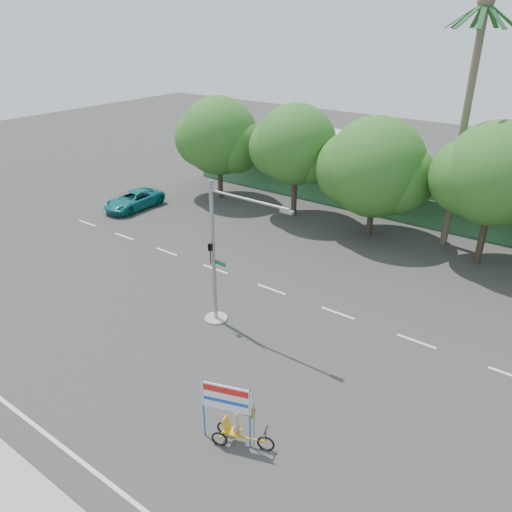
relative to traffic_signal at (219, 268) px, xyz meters
The scene contains 11 objects.
ground 5.40m from the traffic_signal, 61.13° to the right, with size 120.00×120.00×0.00m, color #33302D.
fence 17.76m from the traffic_signal, 82.85° to the left, with size 38.00×0.08×2.00m, color #336B3D.
building_left 23.38m from the traffic_signal, 109.52° to the left, with size 12.00×8.00×4.00m, color beige.
tree_far_left 18.45m from the traffic_signal, 130.22° to the left, with size 7.14×6.00×7.96m.
tree_left 14.99m from the traffic_signal, 109.08° to the left, with size 6.66×5.60×8.07m.
tree_center 14.15m from the traffic_signal, 85.33° to the left, with size 7.62×6.40×7.85m.
tree_right 16.38m from the traffic_signal, 59.83° to the left, with size 6.90×5.80×8.36m.
palm_short 17.56m from the traffic_signal, 69.84° to the left, with size 3.73×3.79×14.45m.
traffic_signal is the anchor object (origin of this frame).
trike_billboard 7.85m from the traffic_signal, 46.38° to the right, with size 2.45×1.09×2.53m.
pickup_truck 17.52m from the traffic_signal, 152.36° to the left, with size 2.24×4.85×1.35m, color #0F6C6C.
Camera 1 is at (11.24, -11.31, 13.31)m, focal length 35.00 mm.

